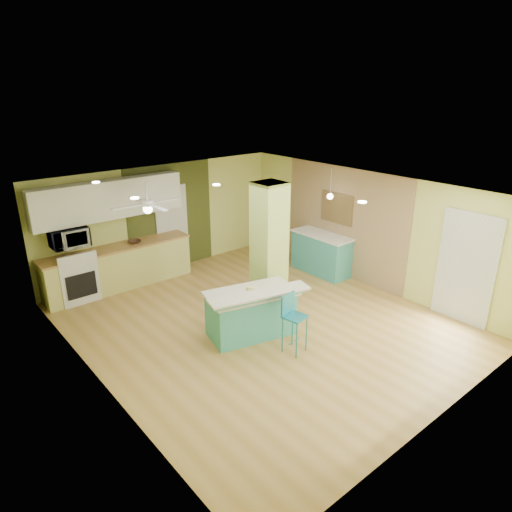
{
  "coord_description": "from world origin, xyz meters",
  "views": [
    {
      "loc": [
        -4.89,
        -5.74,
        4.22
      ],
      "look_at": [
        0.24,
        0.4,
        1.17
      ],
      "focal_mm": 32.0,
      "sensor_mm": 36.0,
      "label": 1
    }
  ],
  "objects_px": {
    "fruit_bowl": "(134,242)",
    "bar_stool": "(292,314)",
    "side_counter": "(321,253)",
    "peninsula": "(252,312)",
    "canister": "(250,291)"
  },
  "relations": [
    {
      "from": "side_counter",
      "to": "fruit_bowl",
      "type": "bearing_deg",
      "value": 148.56
    },
    {
      "from": "bar_stool",
      "to": "side_counter",
      "type": "xyz_separation_m",
      "value": [
        2.9,
        1.99,
        -0.21
      ]
    },
    {
      "from": "side_counter",
      "to": "fruit_bowl",
      "type": "height_order",
      "value": "fruit_bowl"
    },
    {
      "from": "peninsula",
      "to": "canister",
      "type": "distance_m",
      "value": 0.49
    },
    {
      "from": "side_counter",
      "to": "fruit_bowl",
      "type": "relative_size",
      "value": 5.43
    },
    {
      "from": "peninsula",
      "to": "canister",
      "type": "xyz_separation_m",
      "value": [
        -0.09,
        -0.08,
        0.47
      ]
    },
    {
      "from": "fruit_bowl",
      "to": "canister",
      "type": "distance_m",
      "value": 3.49
    },
    {
      "from": "peninsula",
      "to": "canister",
      "type": "height_order",
      "value": "canister"
    },
    {
      "from": "side_counter",
      "to": "fruit_bowl",
      "type": "distance_m",
      "value": 4.26
    },
    {
      "from": "fruit_bowl",
      "to": "bar_stool",
      "type": "bearing_deg",
      "value": -80.37
    },
    {
      "from": "bar_stool",
      "to": "side_counter",
      "type": "relative_size",
      "value": 0.69
    },
    {
      "from": "bar_stool",
      "to": "side_counter",
      "type": "distance_m",
      "value": 3.52
    },
    {
      "from": "bar_stool",
      "to": "canister",
      "type": "height_order",
      "value": "bar_stool"
    },
    {
      "from": "bar_stool",
      "to": "side_counter",
      "type": "height_order",
      "value": "bar_stool"
    },
    {
      "from": "peninsula",
      "to": "bar_stool",
      "type": "distance_m",
      "value": 0.88
    }
  ]
}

